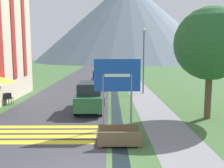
% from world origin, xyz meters
% --- Properties ---
extents(ground_plane, '(160.00, 160.00, 0.00)m').
position_xyz_m(ground_plane, '(0.00, 20.00, 0.00)').
color(ground_plane, '#3D6033').
extents(road, '(6.40, 60.00, 0.01)m').
position_xyz_m(road, '(-2.50, 30.00, 0.00)').
color(road, '#38383D').
rests_on(road, ground_plane).
extents(footpath, '(2.20, 60.00, 0.01)m').
position_xyz_m(footpath, '(3.60, 30.00, 0.00)').
color(footpath, slate).
rests_on(footpath, ground_plane).
extents(drainage_channel, '(0.60, 60.00, 0.00)m').
position_xyz_m(drainage_channel, '(1.20, 30.00, 0.00)').
color(drainage_channel, black).
rests_on(drainage_channel, ground_plane).
extents(crosswalk_marking, '(5.44, 2.54, 0.01)m').
position_xyz_m(crosswalk_marking, '(-2.50, 3.70, 0.01)').
color(crosswalk_marking, yellow).
rests_on(crosswalk_marking, ground_plane).
extents(mountain_distant, '(68.02, 68.02, 29.75)m').
position_xyz_m(mountain_distant, '(7.15, 88.09, 14.88)').
color(mountain_distant, slate).
rests_on(mountain_distant, ground_plane).
extents(road_sign, '(2.15, 0.11, 3.36)m').
position_xyz_m(road_sign, '(1.16, 4.27, 2.30)').
color(road_sign, gray).
rests_on(road_sign, ground_plane).
extents(footbridge, '(1.70, 1.10, 0.65)m').
position_xyz_m(footbridge, '(1.20, 2.50, 0.23)').
color(footbridge, brown).
rests_on(footbridge, ground_plane).
extents(parked_car_near, '(1.72, 4.06, 1.82)m').
position_xyz_m(parked_car_near, '(-0.40, 8.16, 0.91)').
color(parked_car_near, '#28663D').
rests_on(parked_car_near, ground_plane).
extents(parked_car_far, '(1.82, 4.19, 1.82)m').
position_xyz_m(parked_car_far, '(-0.10, 17.80, 0.91)').
color(parked_car_far, navy).
rests_on(parked_car_far, ground_plane).
extents(cafe_chair_far_left, '(0.40, 0.40, 0.85)m').
position_xyz_m(cafe_chair_far_left, '(-6.32, 9.84, 0.51)').
color(cafe_chair_far_left, '#232328').
rests_on(cafe_chair_far_left, ground_plane).
extents(cafe_chair_far_right, '(0.40, 0.40, 0.85)m').
position_xyz_m(cafe_chair_far_right, '(-6.24, 10.03, 0.51)').
color(cafe_chair_far_right, '#232328').
rests_on(cafe_chair_far_right, ground_plane).
extents(streetlamp, '(0.28, 0.28, 5.71)m').
position_xyz_m(streetlamp, '(3.77, 14.73, 3.35)').
color(streetlamp, '#515156').
rests_on(streetlamp, ground_plane).
extents(tree_by_path, '(3.94, 3.94, 6.09)m').
position_xyz_m(tree_by_path, '(6.25, 6.35, 4.11)').
color(tree_by_path, brown).
rests_on(tree_by_path, ground_plane).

